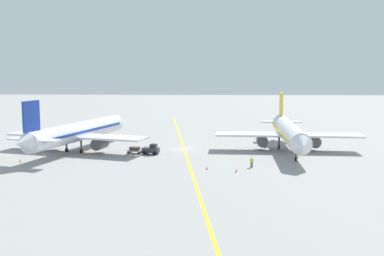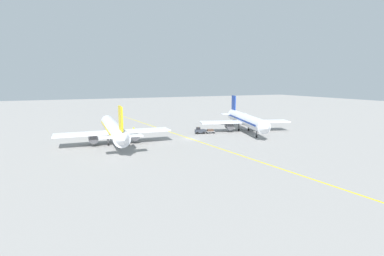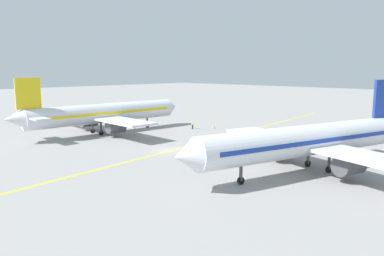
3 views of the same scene
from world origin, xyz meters
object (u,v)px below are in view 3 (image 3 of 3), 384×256
object	(u,v)px
baggage_cart_trailing	(242,149)
traffic_cone_by_wingtip	(226,130)
airplane_adjacent_stand	(104,114)
baggage_tug_dark	(227,144)
traffic_cone_mid_apron	(214,127)
ground_crew_worker	(193,124)
traffic_cone_far_edge	(134,127)
airplane_at_gate	(310,141)

from	to	relation	value
baggage_cart_trailing	traffic_cone_by_wingtip	distance (m)	19.05
airplane_adjacent_stand	baggage_tug_dark	xyz separation A→B (m)	(-26.03, -4.56, -2.81)
traffic_cone_mid_apron	ground_crew_worker	bearing A→B (deg)	53.27
baggage_cart_trailing	traffic_cone_by_wingtip	world-z (taller)	baggage_cart_trailing
ground_crew_worker	traffic_cone_by_wingtip	world-z (taller)	ground_crew_worker
traffic_cone_by_wingtip	baggage_tug_dark	bearing A→B (deg)	129.38
traffic_cone_far_edge	airplane_at_gate	bearing A→B (deg)	172.34
airplane_adjacent_stand	airplane_at_gate	bearing A→B (deg)	-177.33
airplane_at_gate	baggage_cart_trailing	bearing A→B (deg)	-9.62
traffic_cone_far_edge	baggage_tug_dark	bearing A→B (deg)	173.91
airplane_adjacent_stand	ground_crew_worker	size ratio (longest dim) A/B	21.14
baggage_tug_dark	traffic_cone_far_edge	distance (m)	26.59
airplane_at_gate	baggage_cart_trailing	world-z (taller)	airplane_at_gate
traffic_cone_mid_apron	traffic_cone_far_edge	world-z (taller)	same
traffic_cone_by_wingtip	airplane_adjacent_stand	bearing A→B (deg)	47.58
airplane_adjacent_stand	traffic_cone_mid_apron	size ratio (longest dim) A/B	64.57
baggage_tug_dark	traffic_cone_far_edge	bearing A→B (deg)	-6.09
ground_crew_worker	traffic_cone_by_wingtip	distance (m)	7.47
ground_crew_worker	airplane_adjacent_stand	bearing A→B (deg)	60.84
baggage_cart_trailing	baggage_tug_dark	bearing A→B (deg)	-13.59
airplane_at_gate	traffic_cone_far_edge	size ratio (longest dim) A/B	63.53
airplane_at_gate	ground_crew_worker	xyz separation A→B (m)	(31.95, -13.35, -2.80)
traffic_cone_mid_apron	traffic_cone_by_wingtip	world-z (taller)	same
traffic_cone_by_wingtip	traffic_cone_mid_apron	bearing A→B (deg)	-20.49
baggage_tug_dark	baggage_cart_trailing	bearing A→B (deg)	166.41
traffic_cone_mid_apron	traffic_cone_far_edge	xyz separation A→B (m)	(11.60, 11.46, 0.00)
baggage_tug_dark	ground_crew_worker	size ratio (longest dim) A/B	1.95
airplane_at_gate	ground_crew_worker	bearing A→B (deg)	-22.67
baggage_tug_dark	baggage_cart_trailing	world-z (taller)	baggage_tug_dark
ground_crew_worker	traffic_cone_by_wingtip	size ratio (longest dim) A/B	3.05
ground_crew_worker	traffic_cone_mid_apron	size ratio (longest dim) A/B	3.05
traffic_cone_by_wingtip	traffic_cone_far_edge	distance (m)	18.83
airplane_at_gate	traffic_cone_by_wingtip	size ratio (longest dim) A/B	63.53
airplane_adjacent_stand	baggage_tug_dark	world-z (taller)	airplane_adjacent_stand
traffic_cone_mid_apron	traffic_cone_far_edge	bearing A→B (deg)	44.65
ground_crew_worker	airplane_at_gate	bearing A→B (deg)	157.33
ground_crew_worker	traffic_cone_by_wingtip	bearing A→B (deg)	-164.94
traffic_cone_mid_apron	baggage_cart_trailing	bearing A→B (deg)	140.15
airplane_at_gate	baggage_cart_trailing	distance (m)	11.75
airplane_at_gate	traffic_cone_mid_apron	distance (m)	33.99
airplane_adjacent_stand	traffic_cone_far_edge	world-z (taller)	airplane_adjacent_stand
ground_crew_worker	traffic_cone_mid_apron	world-z (taller)	ground_crew_worker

